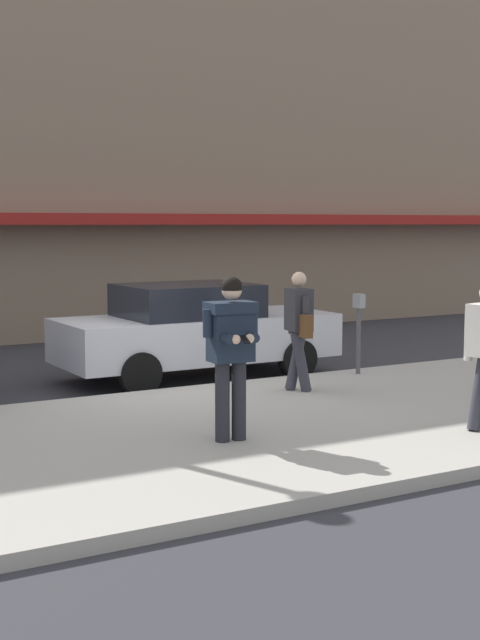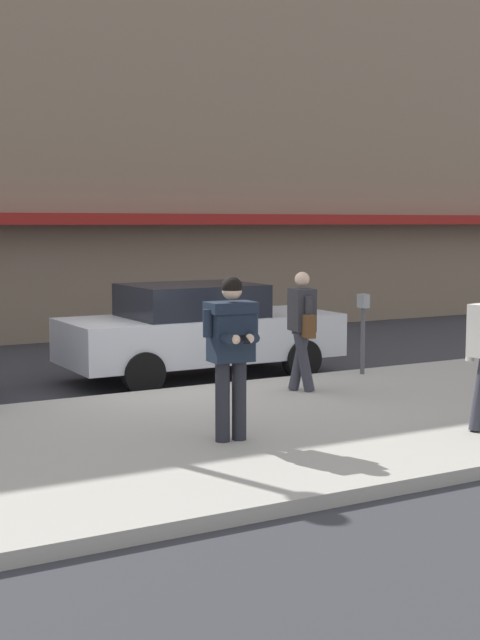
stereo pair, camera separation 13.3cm
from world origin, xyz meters
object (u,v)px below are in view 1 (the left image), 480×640
at_px(man_texting_on_phone, 231,340).
at_px(pedestrian_with_bag, 299,323).
at_px(parked_sedan_mid, 195,330).
at_px(parking_meter, 359,322).

height_order(man_texting_on_phone, pedestrian_with_bag, man_texting_on_phone).
distance_m(parked_sedan_mid, parking_meter, 2.64).
relative_size(parked_sedan_mid, parking_meter, 3.55).
xyz_separation_m(parked_sedan_mid, parking_meter, (2.06, -1.64, 0.18)).
bearing_deg(parking_meter, pedestrian_with_bag, -155.61).
bearing_deg(pedestrian_with_bag, parked_sedan_mid, 100.18).
bearing_deg(parked_sedan_mid, pedestrian_with_bag, -79.82).
bearing_deg(pedestrian_with_bag, parking_meter, 24.39).
bearing_deg(parked_sedan_mid, man_texting_on_phone, -112.58).
relative_size(parked_sedan_mid, man_texting_on_phone, 2.50).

